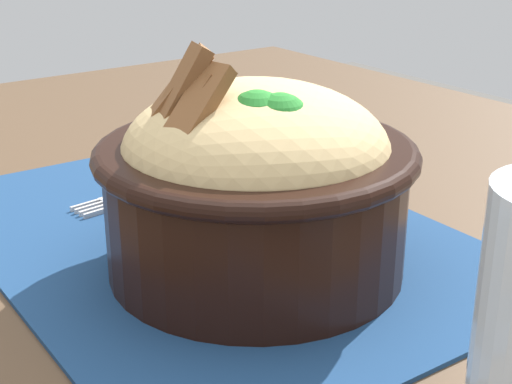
# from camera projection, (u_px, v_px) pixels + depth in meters

# --- Properties ---
(table) EXTENTS (1.00, 0.92, 0.74)m
(table) POSITION_uv_depth(u_px,v_px,m) (192.00, 299.00, 0.57)
(table) COLOR #4C3826
(table) RESTS_ON ground_plane
(placemat) EXTENTS (0.40, 0.29, 0.00)m
(placemat) POSITION_uv_depth(u_px,v_px,m) (211.00, 235.00, 0.52)
(placemat) COLOR navy
(placemat) RESTS_ON table
(bowl) EXTENTS (0.21, 0.21, 0.14)m
(bowl) POSITION_uv_depth(u_px,v_px,m) (256.00, 179.00, 0.45)
(bowl) COLOR black
(bowl) RESTS_ON placemat
(fork) EXTENTS (0.03, 0.14, 0.00)m
(fork) POSITION_uv_depth(u_px,v_px,m) (146.00, 192.00, 0.58)
(fork) COLOR #BBBBBB
(fork) RESTS_ON placemat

